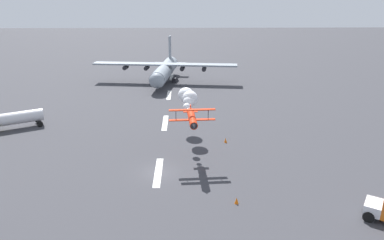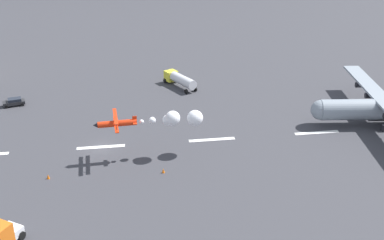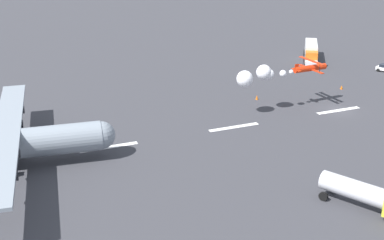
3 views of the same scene
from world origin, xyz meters
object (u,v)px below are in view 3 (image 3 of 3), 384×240
Objects in this scene: cargo_transport_plane at (17,142)px; traffic_cone_near at (342,87)px; semi_truck_orange at (311,51)px; fuel_tanker_truck at (365,194)px; traffic_cone_far at (257,97)px; stunt_biplane_red at (266,74)px.

traffic_cone_near is at bearing -169.46° from cargo_transport_plane.
semi_truck_orange is 61.84m from fuel_tanker_truck.
semi_truck_orange is 30.04m from traffic_cone_far.
cargo_transport_plane is 40.79m from fuel_tanker_truck.
stunt_biplane_red is 1.85× the size of fuel_tanker_truck.
cargo_transport_plane reaches higher than traffic_cone_far.
semi_truck_orange is at bearing -119.52° from fuel_tanker_truck.
semi_truck_orange is at bearing -108.67° from traffic_cone_near.
cargo_transport_plane is 2.81× the size of semi_truck_orange.
traffic_cone_far is at bearing -107.65° from stunt_biplane_red.
stunt_biplane_red is at bearing -171.54° from cargo_transport_plane.
fuel_tanker_truck is 12.47× the size of traffic_cone_far.
cargo_transport_plane is at bearing 10.54° from traffic_cone_near.
cargo_transport_plane is 49.73× the size of traffic_cone_far.
fuel_tanker_truck is at bearing 79.06° from traffic_cone_far.
traffic_cone_far is at bearing -100.94° from fuel_tanker_truck.
fuel_tanker_truck is (30.47, 53.81, -0.38)m from semi_truck_orange.
traffic_cone_far is at bearing -164.08° from cargo_transport_plane.
fuel_tanker_truck is at bearing 55.27° from traffic_cone_near.
stunt_biplane_red reaches higher than semi_truck_orange.
cargo_transport_plane is 70.08m from semi_truck_orange.
stunt_biplane_red reaches higher than fuel_tanker_truck.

